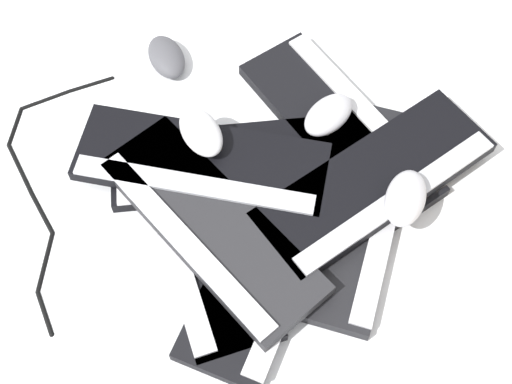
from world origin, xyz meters
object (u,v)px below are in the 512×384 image
at_px(keyboard_1, 202,233).
at_px(keyboard_2, 268,256).
at_px(mouse_3, 328,115).
at_px(keyboard_0, 234,163).
at_px(mouse_1, 201,132).
at_px(keyboard_3, 355,210).
at_px(mouse_0, 406,198).
at_px(keyboard_5, 375,182).
at_px(mouse_2, 166,57).
at_px(keyboard_7, 210,226).
at_px(keyboard_4, 340,127).
at_px(keyboard_6, 201,163).

relative_size(keyboard_1, keyboard_2, 1.03).
distance_m(keyboard_2, mouse_3, 0.29).
xyz_separation_m(keyboard_0, mouse_1, (0.05, 0.03, 0.07)).
height_order(keyboard_3, mouse_0, mouse_0).
xyz_separation_m(keyboard_3, keyboard_5, (0.01, -0.05, 0.03)).
distance_m(keyboard_1, mouse_2, 0.39).
height_order(keyboard_5, mouse_0, mouse_0).
bearing_deg(keyboard_7, mouse_2, -19.38).
height_order(keyboard_7, mouse_2, keyboard_7).
bearing_deg(keyboard_4, keyboard_0, 77.93).
relative_size(keyboard_2, mouse_1, 4.08).
height_order(keyboard_0, mouse_0, mouse_0).
height_order(keyboard_4, mouse_2, mouse_2).
relative_size(keyboard_0, keyboard_7, 1.01).
distance_m(keyboard_3, mouse_1, 0.30).
bearing_deg(keyboard_2, keyboard_4, -61.37).
bearing_deg(keyboard_1, keyboard_4, -82.54).
xyz_separation_m(keyboard_3, mouse_0, (-0.05, -0.05, 0.07)).
bearing_deg(keyboard_2, keyboard_3, -94.06).
distance_m(keyboard_0, keyboard_4, 0.21).
bearing_deg(mouse_3, mouse_1, -33.03).
height_order(keyboard_6, keyboard_7, same).
bearing_deg(keyboard_5, keyboard_2, 90.06).
xyz_separation_m(keyboard_4, mouse_3, (0.02, 0.02, 0.04)).
distance_m(keyboard_0, mouse_2, 0.28).
bearing_deg(keyboard_6, mouse_3, -100.49).
xyz_separation_m(keyboard_0, keyboard_4, (-0.04, -0.21, 0.00)).
bearing_deg(keyboard_6, keyboard_2, -178.56).
relative_size(keyboard_0, mouse_2, 4.18).
xyz_separation_m(keyboard_3, keyboard_7, (0.10, 0.23, 0.03)).
distance_m(keyboard_4, keyboard_5, 0.15).
height_order(keyboard_2, mouse_3, mouse_3).
distance_m(keyboard_4, keyboard_7, 0.32).
bearing_deg(keyboard_1, mouse_1, -32.83).
xyz_separation_m(keyboard_3, keyboard_4, (0.15, -0.08, 0.00)).
xyz_separation_m(keyboard_1, mouse_0, (-0.16, -0.30, 0.07)).
xyz_separation_m(keyboard_6, mouse_2, (0.26, -0.08, -0.02)).
xyz_separation_m(keyboard_0, mouse_0, (-0.25, -0.18, 0.07)).
xyz_separation_m(keyboard_3, keyboard_6, (0.21, 0.18, 0.03)).
distance_m(keyboard_0, keyboard_1, 0.15).
distance_m(keyboard_1, mouse_3, 0.32).
xyz_separation_m(keyboard_1, keyboard_7, (-0.01, -0.01, 0.03)).
distance_m(keyboard_0, keyboard_3, 0.23).
distance_m(keyboard_1, keyboard_3, 0.27).
height_order(keyboard_0, keyboard_7, keyboard_7).
distance_m(keyboard_6, mouse_0, 0.36).
distance_m(keyboard_2, keyboard_3, 0.18).
bearing_deg(keyboard_6, keyboard_3, -139.83).
height_order(keyboard_5, keyboard_6, same).
bearing_deg(keyboard_7, keyboard_6, -25.18).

